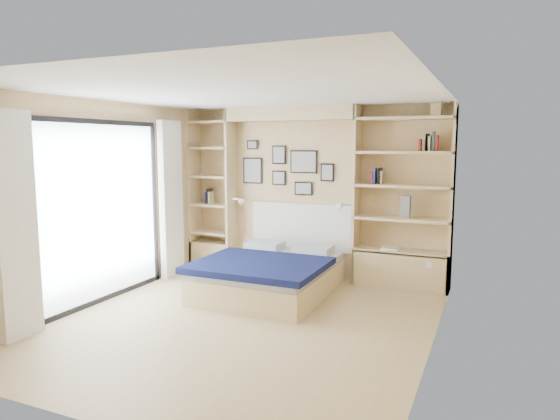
% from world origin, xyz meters
% --- Properties ---
extents(ground, '(4.50, 4.50, 0.00)m').
position_xyz_m(ground, '(0.00, 0.00, 0.00)').
color(ground, tan).
rests_on(ground, ground).
extents(room_shell, '(4.50, 4.50, 4.50)m').
position_xyz_m(room_shell, '(-0.39, 1.52, 1.08)').
color(room_shell, '#D0B678').
rests_on(room_shell, ground).
extents(bed, '(1.60, 2.13, 1.07)m').
position_xyz_m(bed, '(-0.18, 1.11, 0.26)').
color(bed, beige).
rests_on(bed, ground).
extents(photo_gallery, '(1.48, 0.02, 0.82)m').
position_xyz_m(photo_gallery, '(-0.45, 2.22, 1.60)').
color(photo_gallery, black).
rests_on(photo_gallery, ground).
extents(reading_lamps, '(1.92, 0.12, 0.15)m').
position_xyz_m(reading_lamps, '(-0.30, 2.00, 1.10)').
color(reading_lamps, silver).
rests_on(reading_lamps, ground).
extents(shelf_decor, '(3.58, 0.23, 2.03)m').
position_xyz_m(shelf_decor, '(1.12, 2.07, 1.70)').
color(shelf_decor, '#A51E1E').
rests_on(shelf_decor, ground).
extents(deck, '(3.20, 4.00, 0.05)m').
position_xyz_m(deck, '(-3.60, 0.00, 0.00)').
color(deck, '#6D6051').
rests_on(deck, ground).
extents(deck_chair, '(0.68, 0.85, 0.75)m').
position_xyz_m(deck_chair, '(-2.82, 1.13, 0.36)').
color(deck_chair, tan).
rests_on(deck_chair, ground).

